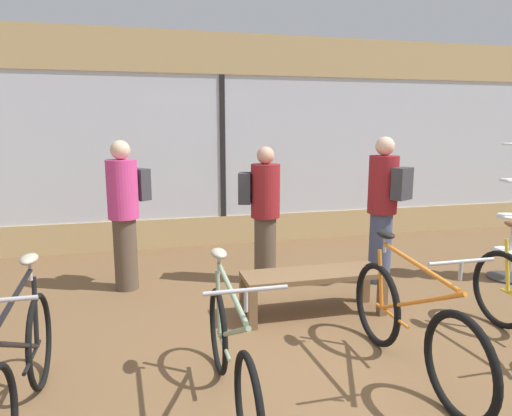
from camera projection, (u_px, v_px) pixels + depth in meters
name	position (u px, v px, depth m)	size (l,w,h in m)	color
ground_plane	(312.00, 368.00, 3.53)	(24.00, 24.00, 0.00)	brown
shop_back_wall	(222.00, 140.00, 6.96)	(12.00, 0.08, 3.20)	tan
bicycle_far_left	(22.00, 370.00, 2.77)	(0.46, 1.69, 1.02)	black
bicycle_left	(230.00, 356.00, 2.97)	(0.46, 1.66, 1.00)	black
bicycle_right	(411.00, 326.00, 3.38)	(0.46, 1.76, 1.04)	black
display_bench	(313.00, 280.00, 4.48)	(1.40, 0.44, 0.44)	brown
customer_near_rack	(264.00, 210.00, 5.36)	(0.54, 0.43, 1.62)	brown
customer_by_window	(125.00, 210.00, 5.11)	(0.56, 0.53, 1.70)	brown
customer_mid_floor	(384.00, 205.00, 5.32)	(0.48, 0.56, 1.73)	#424C6B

